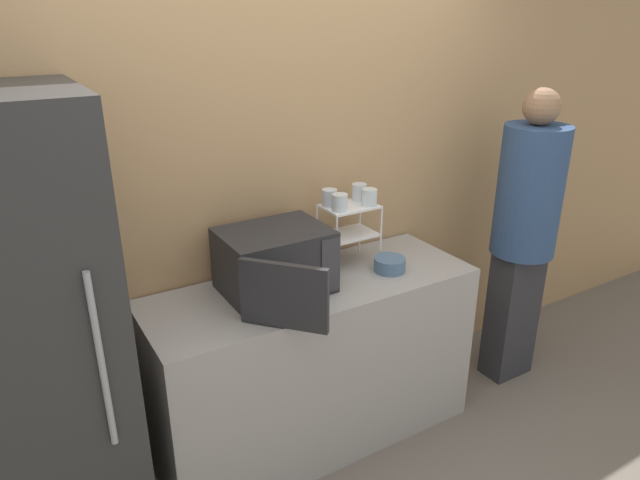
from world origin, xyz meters
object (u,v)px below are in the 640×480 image
glass_back_left (329,198)px  refrigerator (35,352)px  bowl (390,265)px  microwave (275,262)px  person (525,225)px  glass_back_right (359,192)px  glass_front_left (340,203)px  dish_rack (349,222)px  glass_front_right (369,197)px

glass_back_left → refrigerator: (-1.45, -0.22, -0.31)m
glass_back_left → bowl: size_ratio=0.54×
microwave → person: size_ratio=0.38×
glass_back_left → glass_back_right: bearing=0.9°
glass_front_left → bowl: 0.42m
microwave → person: person is taller
dish_rack → bowl: dish_rack is taller
microwave → glass_back_right: 0.64m
glass_front_left → glass_back_left: size_ratio=1.00×
dish_rack → glass_front_right: bearing=-30.7°
glass_front_left → glass_back_right: bearing=27.8°
glass_back_right → person: 1.05m
refrigerator → glass_front_left: bearing=5.0°
glass_back_right → bowl: size_ratio=0.54×
dish_rack → glass_front_right: 0.17m
glass_front_left → person: 1.20m
refrigerator → microwave: bearing=4.0°
glass_back_right → person: size_ratio=0.05×
microwave → bowl: (0.61, -0.10, -0.12)m
glass_back_left → person: (1.15, -0.31, -0.27)m
glass_front_right → refrigerator: bearing=-175.6°
glass_front_right → bowl: 0.36m
glass_front_right → refrigerator: 1.66m
person → glass_front_left: bearing=169.2°
microwave → person: (1.54, -0.16, -0.06)m
glass_back_right → dish_rack: bearing=-152.4°
microwave → person: 1.55m
glass_back_left → refrigerator: 1.50m
glass_front_left → refrigerator: 1.49m
glass_front_right → glass_back_left: 0.21m
dish_rack → bowl: size_ratio=1.97×
dish_rack → person: (1.05, -0.27, -0.14)m
microwave → glass_back_right: (0.58, 0.15, 0.21)m
glass_front_right → glass_back_left: size_ratio=1.00×
glass_front_left → glass_front_right: bearing=-1.3°
bowl → person: (0.93, -0.07, 0.06)m
glass_back_left → glass_front_left: bearing=-89.0°
glass_front_left → glass_back_right: same height
microwave → dish_rack: bearing=12.0°
glass_back_left → refrigerator: bearing=-171.3°
glass_back_right → bowl: 0.41m
glass_front_right → glass_back_left: same height
bowl → refrigerator: bearing=179.2°
dish_rack → microwave: bearing=-168.0°
bowl → glass_front_left: bearing=144.4°
glass_back_right → refrigerator: size_ratio=0.05×
microwave → glass_front_left: (0.40, 0.05, 0.21)m
glass_front_left → microwave: bearing=-172.1°
glass_back_left → bowl: glass_back_left is taller
glass_back_left → microwave: bearing=-159.2°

